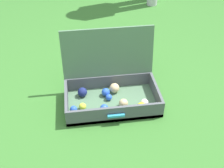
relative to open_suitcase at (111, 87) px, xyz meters
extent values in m
plane|color=#336B28|center=(-0.04, -0.10, -0.11)|extent=(16.00, 16.00, 0.00)
cube|color=#4C7051|center=(0.00, -0.05, -0.10)|extent=(0.64, 0.35, 0.03)
cube|color=#4C5156|center=(-0.31, -0.05, -0.05)|extent=(0.02, 0.35, 0.12)
cube|color=#4C5156|center=(0.31, -0.05, -0.05)|extent=(0.02, 0.35, 0.12)
cube|color=#4C5156|center=(0.00, -0.22, -0.05)|extent=(0.60, 0.02, 0.12)
cube|color=#4C5156|center=(0.00, 0.11, -0.05)|extent=(0.60, 0.02, 0.12)
cube|color=#4C7051|center=(0.00, 0.15, 0.19)|extent=(0.64, 0.07, 0.35)
cube|color=teal|center=(0.00, -0.24, -0.04)|extent=(0.11, 0.02, 0.02)
sphere|color=#D1B784|center=(0.07, -0.12, -0.05)|extent=(0.06, 0.06, 0.06)
sphere|color=#CCDB38|center=(-0.20, -0.10, -0.06)|extent=(0.05, 0.05, 0.05)
sphere|color=yellow|center=(0.18, -0.17, -0.05)|extent=(0.06, 0.06, 0.06)
sphere|color=blue|center=(-0.06, -0.15, -0.06)|extent=(0.06, 0.06, 0.06)
sphere|color=#D1B784|center=(0.03, 0.05, -0.05)|extent=(0.07, 0.07, 0.07)
sphere|color=white|center=(0.21, -0.13, -0.06)|extent=(0.05, 0.05, 0.05)
sphere|color=blue|center=(-0.02, -0.03, -0.06)|extent=(0.05, 0.05, 0.05)
sphere|color=navy|center=(-0.20, 0.03, -0.05)|extent=(0.07, 0.07, 0.07)
sphere|color=blue|center=(-0.26, -0.13, -0.06)|extent=(0.05, 0.05, 0.05)
sphere|color=blue|center=(-0.03, 0.02, -0.05)|extent=(0.06, 0.06, 0.06)
camera|label=1|loc=(-0.20, -1.52, 1.24)|focal=45.76mm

